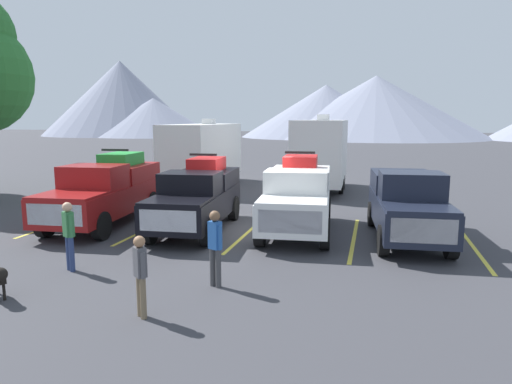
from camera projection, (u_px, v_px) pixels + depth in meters
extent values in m
plane|color=#38383D|center=(250.00, 230.00, 15.63)|extent=(240.00, 240.00, 0.00)
cube|color=maroon|center=(103.00, 199.00, 16.33)|extent=(2.61, 6.03, 0.92)
cube|color=maroon|center=(69.00, 195.00, 14.19)|extent=(2.15, 1.82, 0.08)
cube|color=maroon|center=(94.00, 177.00, 15.67)|extent=(2.10, 1.69, 0.82)
cube|color=slate|center=(85.00, 178.00, 15.07)|extent=(1.86, 0.39, 0.60)
cube|color=maroon|center=(122.00, 173.00, 17.75)|extent=(2.28, 2.87, 0.63)
cube|color=silver|center=(55.00, 215.00, 13.49)|extent=(1.78, 0.22, 0.65)
cylinder|color=black|center=(101.00, 226.00, 14.30)|extent=(0.36, 0.93, 0.91)
cylinder|color=black|center=(45.00, 224.00, 14.61)|extent=(0.36, 0.93, 0.91)
cylinder|color=black|center=(151.00, 203.00, 18.19)|extent=(0.36, 0.93, 0.91)
cylinder|color=black|center=(106.00, 201.00, 18.50)|extent=(0.36, 0.93, 0.91)
cube|color=green|center=(121.00, 159.00, 17.66)|extent=(1.30, 1.82, 0.45)
cylinder|color=black|center=(126.00, 161.00, 17.01)|extent=(0.22, 0.45, 0.44)
cylinder|color=black|center=(102.00, 160.00, 17.16)|extent=(0.22, 0.45, 0.44)
cylinder|color=black|center=(139.00, 158.00, 18.16)|extent=(0.22, 0.45, 0.44)
cylinder|color=black|center=(117.00, 158.00, 18.32)|extent=(0.22, 0.45, 0.44)
cube|color=black|center=(115.00, 150.00, 17.13)|extent=(1.05, 0.17, 0.08)
cube|color=black|center=(196.00, 205.00, 15.44)|extent=(2.43, 5.56, 0.88)
cube|color=black|center=(176.00, 201.00, 13.47)|extent=(2.01, 1.67, 0.08)
cube|color=black|center=(191.00, 183.00, 14.84)|extent=(1.96, 1.56, 0.72)
cube|color=slate|center=(185.00, 185.00, 14.28)|extent=(1.74, 0.36, 0.53)
cube|color=black|center=(207.00, 178.00, 16.74)|extent=(2.13, 2.65, 0.58)
cube|color=silver|center=(168.00, 221.00, 12.83)|extent=(1.67, 0.21, 0.62)
cylinder|color=black|center=(207.00, 232.00, 13.57)|extent=(0.36, 0.92, 0.90)
cylinder|color=black|center=(150.00, 229.00, 13.86)|extent=(0.36, 0.92, 0.90)
cylinder|color=black|center=(234.00, 208.00, 17.15)|extent=(0.36, 0.92, 0.90)
cylinder|color=black|center=(187.00, 207.00, 17.44)|extent=(0.36, 0.92, 0.90)
cube|color=red|center=(207.00, 164.00, 16.66)|extent=(1.22, 1.68, 0.45)
cylinder|color=black|center=(215.00, 166.00, 16.06)|extent=(0.22, 0.45, 0.44)
cylinder|color=black|center=(191.00, 165.00, 16.20)|extent=(0.22, 0.45, 0.44)
cylinder|color=black|center=(222.00, 163.00, 17.12)|extent=(0.22, 0.45, 0.44)
cylinder|color=black|center=(199.00, 163.00, 17.26)|extent=(0.22, 0.45, 0.44)
cube|color=black|center=(203.00, 155.00, 16.16)|extent=(0.98, 0.17, 0.08)
cube|color=white|center=(297.00, 206.00, 15.09)|extent=(2.53, 5.46, 0.92)
cube|color=white|center=(292.00, 201.00, 13.16)|extent=(2.11, 1.65, 0.08)
cube|color=white|center=(296.00, 182.00, 14.50)|extent=(2.06, 1.54, 0.76)
cube|color=slate|center=(295.00, 184.00, 13.95)|extent=(1.84, 0.38, 0.56)
cube|color=white|center=(300.00, 177.00, 16.36)|extent=(2.24, 2.61, 0.62)
cube|color=silver|center=(290.00, 222.00, 12.54)|extent=(1.76, 0.22, 0.65)
cylinder|color=black|center=(325.00, 234.00, 13.26)|extent=(0.36, 0.94, 0.92)
cylinder|color=black|center=(260.00, 231.00, 13.57)|extent=(0.36, 0.94, 0.92)
cylinder|color=black|center=(327.00, 210.00, 16.77)|extent=(0.36, 0.94, 0.92)
cylinder|color=black|center=(275.00, 208.00, 17.07)|extent=(0.36, 0.94, 0.92)
cube|color=red|center=(301.00, 162.00, 16.28)|extent=(1.27, 1.65, 0.45)
cylinder|color=black|center=(313.00, 164.00, 15.68)|extent=(0.22, 0.45, 0.44)
cylinder|color=black|center=(286.00, 163.00, 15.83)|extent=(0.22, 0.45, 0.44)
cylinder|color=black|center=(314.00, 161.00, 16.73)|extent=(0.22, 0.45, 0.44)
cylinder|color=black|center=(289.00, 161.00, 16.88)|extent=(0.22, 0.45, 0.44)
cube|color=black|center=(300.00, 152.00, 15.79)|extent=(1.04, 0.17, 0.08)
cube|color=black|center=(407.00, 212.00, 14.20)|extent=(2.40, 5.44, 0.92)
cube|color=black|center=(420.00, 208.00, 12.26)|extent=(1.98, 1.64, 0.08)
cube|color=black|center=(411.00, 186.00, 13.59)|extent=(1.93, 1.53, 0.85)
cube|color=slate|center=(415.00, 188.00, 13.05)|extent=(1.72, 0.39, 0.62)
cube|color=black|center=(402.00, 181.00, 15.47)|extent=(2.10, 2.59, 0.63)
cube|color=silver|center=(424.00, 231.00, 11.64)|extent=(1.64, 0.21, 0.64)
cylinder|color=black|center=(451.00, 243.00, 12.37)|extent=(0.36, 0.89, 0.87)
cylinder|color=black|center=(383.00, 240.00, 12.66)|extent=(0.36, 0.89, 0.87)
cylinder|color=black|center=(425.00, 216.00, 15.88)|extent=(0.36, 0.89, 0.87)
cylinder|color=black|center=(372.00, 214.00, 16.17)|extent=(0.36, 0.89, 0.87)
cube|color=gold|center=(70.00, 220.00, 17.12)|extent=(0.12, 5.50, 0.01)
cube|color=gold|center=(154.00, 226.00, 16.26)|extent=(0.12, 5.50, 0.01)
cube|color=gold|center=(249.00, 232.00, 15.40)|extent=(0.12, 5.50, 0.01)
cube|color=gold|center=(354.00, 238.00, 14.54)|extent=(0.12, 5.50, 0.01)
cube|color=gold|center=(473.00, 246.00, 13.68)|extent=(0.12, 5.50, 0.01)
cube|color=white|center=(203.00, 151.00, 25.46)|extent=(2.58, 7.29, 2.93)
cube|color=#4C6B99|center=(182.00, 148.00, 25.71)|extent=(0.17, 6.95, 0.24)
cube|color=silver|center=(209.00, 121.00, 26.24)|extent=(0.61, 0.71, 0.30)
cube|color=#333333|center=(173.00, 192.00, 21.66)|extent=(0.15, 1.20, 0.12)
cylinder|color=black|center=(217.00, 182.00, 24.62)|extent=(0.24, 0.76, 0.76)
cylinder|color=black|center=(179.00, 181.00, 25.13)|extent=(0.24, 0.76, 0.76)
cylinder|color=black|center=(227.00, 178.00, 26.29)|extent=(0.24, 0.76, 0.76)
cylinder|color=black|center=(190.00, 177.00, 26.80)|extent=(0.24, 0.76, 0.76)
cube|color=white|center=(321.00, 151.00, 23.81)|extent=(2.58, 6.14, 3.15)
cube|color=brown|center=(297.00, 147.00, 24.07)|extent=(0.14, 5.85, 0.24)
cube|color=silver|center=(323.00, 117.00, 24.42)|extent=(0.61, 0.71, 0.30)
cube|color=#333333|center=(312.00, 196.00, 20.59)|extent=(0.15, 1.20, 0.12)
cylinder|color=black|center=(341.00, 186.00, 23.13)|extent=(0.24, 0.76, 0.76)
cylinder|color=black|center=(297.00, 185.00, 23.64)|extent=(0.24, 0.76, 0.76)
cylinder|color=black|center=(343.00, 182.00, 24.53)|extent=(0.24, 0.76, 0.76)
cylinder|color=black|center=(301.00, 181.00, 25.05)|extent=(0.24, 0.76, 0.76)
cylinder|color=#726047|center=(140.00, 296.00, 8.78)|extent=(0.12, 0.12, 0.81)
cylinder|color=#726047|center=(143.00, 298.00, 8.65)|extent=(0.12, 0.12, 0.81)
cube|color=#4C4C51|center=(140.00, 262.00, 8.61)|extent=(0.30, 0.29, 0.57)
sphere|color=#9E704C|center=(139.00, 242.00, 8.54)|extent=(0.22, 0.22, 0.22)
cylinder|color=#4C4C51|center=(137.00, 262.00, 8.71)|extent=(0.09, 0.09, 0.52)
cylinder|color=#4C4C51|center=(143.00, 265.00, 8.51)|extent=(0.09, 0.09, 0.52)
cylinder|color=navy|center=(72.00, 254.00, 11.34)|extent=(0.13, 0.13, 0.88)
cylinder|color=navy|center=(69.00, 253.00, 11.46)|extent=(0.13, 0.13, 0.88)
cube|color=#33723F|center=(68.00, 224.00, 11.28)|extent=(0.32, 0.30, 0.62)
sphere|color=tan|center=(67.00, 207.00, 11.21)|extent=(0.24, 0.24, 0.24)
cylinder|color=#33723F|center=(71.00, 226.00, 11.19)|extent=(0.10, 0.10, 0.56)
cylinder|color=#33723F|center=(66.00, 224.00, 11.39)|extent=(0.10, 0.10, 0.56)
cylinder|color=#3F3F42|center=(213.00, 267.00, 10.37)|extent=(0.13, 0.13, 0.89)
cylinder|color=#3F3F42|center=(218.00, 268.00, 10.26)|extent=(0.13, 0.13, 0.89)
cube|color=#2659A5|center=(215.00, 235.00, 10.19)|extent=(0.32, 0.29, 0.63)
sphere|color=brown|center=(215.00, 216.00, 10.12)|extent=(0.24, 0.24, 0.24)
cylinder|color=#2659A5|center=(210.00, 235.00, 10.29)|extent=(0.10, 0.10, 0.56)
cylinder|color=#2659A5|center=(220.00, 237.00, 10.11)|extent=(0.10, 0.10, 0.56)
sphere|color=black|center=(0.00, 275.00, 9.36)|extent=(0.29, 0.29, 0.29)
cylinder|color=black|center=(4.00, 292.00, 9.58)|extent=(0.06, 0.06, 0.37)
cone|color=gray|center=(121.00, 98.00, 105.81)|extent=(35.07, 35.07, 16.89)
cone|color=gray|center=(154.00, 117.00, 99.55)|extent=(27.41, 27.41, 8.16)
cone|color=gray|center=(326.00, 111.00, 94.63)|extent=(34.85, 34.85, 10.65)
cone|color=gray|center=(375.00, 107.00, 90.44)|extent=(42.89, 42.89, 12.12)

